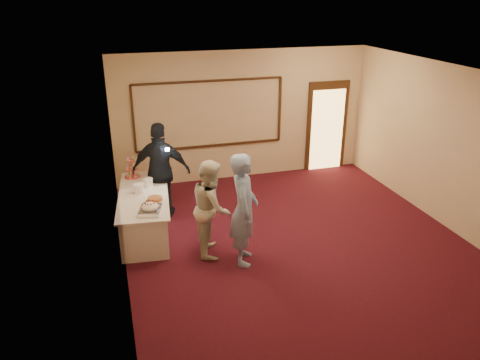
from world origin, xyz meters
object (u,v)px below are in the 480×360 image
plate_stack_a (139,188)px  buffet_table (145,213)px  pavlova_tray (150,208)px  guest (161,171)px  cupcake_stand (132,169)px  tart (155,199)px  woman (212,207)px  man (244,209)px  plate_stack_b (148,183)px

plate_stack_a → buffet_table: bearing=-54.1°
pavlova_tray → guest: 1.42m
buffet_table → cupcake_stand: cupcake_stand is taller
plate_stack_a → tart: plate_stack_a is taller
woman → guest: guest is taller
man → tart: bearing=65.3°
cupcake_stand → tart: 1.30m
pavlova_tray → man: size_ratio=0.28×
plate_stack_a → man: size_ratio=0.10×
cupcake_stand → man: 2.87m
tart → guest: guest is taller
plate_stack_b → man: (1.35, -1.80, 0.10)m
plate_stack_a → plate_stack_b: bearing=52.2°
plate_stack_a → tart: bearing=-61.9°
pavlova_tray → plate_stack_b: pavlova_tray is taller
guest → cupcake_stand: bearing=-14.4°
plate_stack_a → guest: guest is taller
plate_stack_b → man: bearing=-53.1°
buffet_table → guest: guest is taller
cupcake_stand → plate_stack_a: cupcake_stand is taller
buffet_table → pavlova_tray: (0.05, -0.79, 0.46)m
guest → plate_stack_b: bearing=58.0°
pavlova_tray → plate_stack_b: 1.11m
man → pavlova_tray: bearing=80.4°
pavlova_tray → plate_stack_a: 0.88m
buffet_table → guest: size_ratio=1.24×
cupcake_stand → plate_stack_b: 0.64m
cupcake_stand → man: bearing=-56.2°
man → woman: bearing=59.8°
cupcake_stand → man: (1.60, -2.39, 0.02)m
cupcake_stand → guest: 0.63m
pavlova_tray → cupcake_stand: (-0.17, 1.69, 0.09)m
pavlova_tray → plate_stack_a: (-0.11, 0.88, 0.01)m
buffet_table → plate_stack_b: size_ratio=12.16×
plate_stack_b → tart: bearing=-85.5°
buffet_table → man: bearing=-45.2°
buffet_table → man: size_ratio=1.25×
buffet_table → pavlova_tray: pavlova_tray is taller
woman → buffet_table: bearing=56.6°
pavlova_tray → cupcake_stand: 1.70m
pavlova_tray → plate_stack_a: size_ratio=2.72×
woman → plate_stack_b: bearing=45.6°
tart → guest: (0.24, 0.93, 0.16)m
woman → guest: bearing=32.8°
buffet_table → guest: 0.91m
buffet_table → plate_stack_b: plate_stack_b is taller
buffet_table → plate_stack_a: bearing=125.9°
cupcake_stand → plate_stack_a: bearing=-85.6°
pavlova_tray → guest: bearing=74.9°
woman → guest: (-0.63, 1.61, 0.13)m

